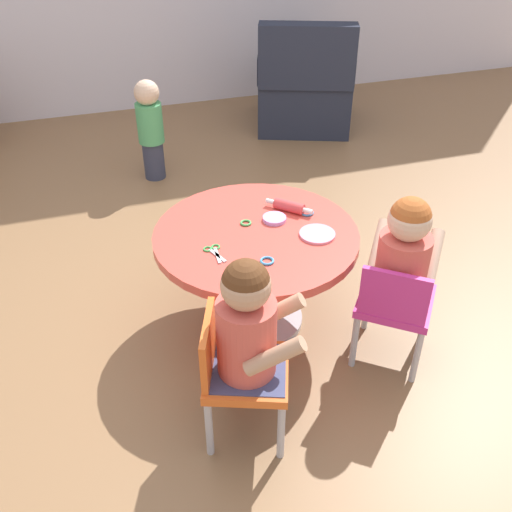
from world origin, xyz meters
The scene contains 15 objects.
ground_plane centered at (0.00, 0.00, 0.00)m, with size 10.00×10.00×0.00m, color olive.
craft_table centered at (0.00, 0.00, 0.38)m, with size 0.89×0.89×0.50m.
child_chair_left centered at (-0.25, -0.57, 0.31)m, with size 0.39×0.39×0.54m.
seated_child_left centered at (-0.22, -0.59, 0.53)m, with size 0.42×0.37×0.51m.
child_chair_right centered at (0.47, -0.41, 0.31)m, with size 0.42×0.42×0.54m.
seated_child_right centered at (0.50, -0.38, 0.53)m, with size 0.42×0.44×0.51m.
armchair_dark centered at (1.08, 2.15, 0.31)m, with size 0.91×0.92×0.85m.
toddler_standing centered at (-0.21, 1.62, 0.36)m, with size 0.17×0.17×0.67m.
rolling_pin centered at (0.20, 0.13, 0.52)m, with size 0.18×0.18×0.05m.
craft_scissors centered at (-0.21, -0.09, 0.50)m, with size 0.08×0.14×0.01m.
playdough_blob_0 centered at (0.24, -0.10, 0.50)m, with size 0.15×0.15×0.01m, color pink.
playdough_blob_1 centered at (0.11, 0.07, 0.51)m, with size 0.10×0.10×0.02m, color #CC99E5.
cookie_cutter_0 centered at (-0.02, -0.22, 0.50)m, with size 0.06×0.06×0.01m, color #3F99D8.
cookie_cutter_1 centered at (0.27, 0.08, 0.50)m, with size 0.06×0.06×0.01m, color #3F99D8.
cookie_cutter_2 centered at (-0.02, 0.08, 0.50)m, with size 0.05×0.05×0.01m, color #4CB259.
Camera 1 is at (-0.64, -2.01, 1.86)m, focal length 40.92 mm.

